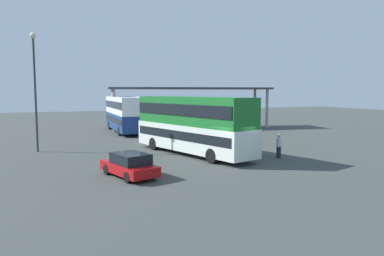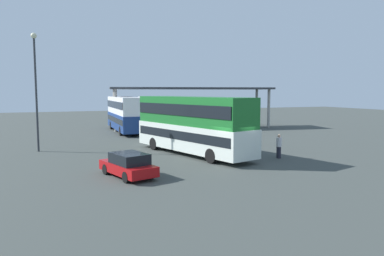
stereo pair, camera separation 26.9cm
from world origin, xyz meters
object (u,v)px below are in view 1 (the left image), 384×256
object	(u,v)px
parked_hatchback	(130,165)
pedestrian_waiting	(279,146)
double_decker_near_canopy	(124,113)
double_decker_main	(192,123)
double_decker_mid_row	(150,111)
lamppost_tall	(35,79)

from	to	relation	value
parked_hatchback	pedestrian_waiting	world-z (taller)	pedestrian_waiting
double_decker_near_canopy	parked_hatchback	bearing A→B (deg)	170.27
double_decker_main	pedestrian_waiting	world-z (taller)	double_decker_main
double_decker_mid_row	pedestrian_waiting	xyz separation A→B (m)	(2.69, -24.22, -1.37)
lamppost_tall	double_decker_mid_row	bearing A→B (deg)	47.95
double_decker_mid_row	lamppost_tall	size ratio (longest dim) A/B	1.12
pedestrian_waiting	double_decker_near_canopy	bearing A→B (deg)	-46.69
parked_hatchback	lamppost_tall	world-z (taller)	lamppost_tall
parked_hatchback	pedestrian_waiting	distance (m)	11.32
parked_hatchback	pedestrian_waiting	bearing A→B (deg)	-97.35
double_decker_near_canopy	lamppost_tall	distance (m)	15.22
double_decker_near_canopy	lamppost_tall	xyz separation A→B (m)	(-9.24, -11.60, 3.43)
double_decker_main	parked_hatchback	world-z (taller)	double_decker_main
double_decker_mid_row	pedestrian_waiting	bearing A→B (deg)	-165.90
parked_hatchback	double_decker_main	bearing A→B (deg)	-63.67
double_decker_main	lamppost_tall	world-z (taller)	lamppost_tall
double_decker_mid_row	parked_hatchback	bearing A→B (deg)	169.66
double_decker_main	double_decker_mid_row	distance (m)	20.61
parked_hatchback	pedestrian_waiting	size ratio (longest dim) A/B	2.51
double_decker_main	parked_hatchback	bearing A→B (deg)	116.64
double_decker_mid_row	lamppost_tall	bearing A→B (deg)	145.70
lamppost_tall	pedestrian_waiting	world-z (taller)	lamppost_tall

